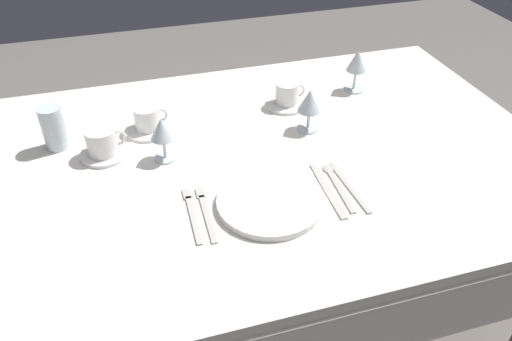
{
  "coord_description": "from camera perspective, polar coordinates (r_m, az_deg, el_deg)",
  "views": [
    {
      "loc": [
        -0.27,
        -1.12,
        1.56
      ],
      "look_at": [
        0.03,
        -0.1,
        0.76
      ],
      "focal_mm": 35.39,
      "sensor_mm": 36.0,
      "label": 1
    }
  ],
  "objects": [
    {
      "name": "dinner_plate",
      "position": [
        1.25,
        1.56,
        -3.58
      ],
      "size": [
        0.26,
        0.26,
        0.02
      ],
      "primitive_type": "cylinder",
      "color": "white",
      "rests_on": "dining_table"
    },
    {
      "name": "fork_inner",
      "position": [
        1.24,
        -7.25,
        -4.73
      ],
      "size": [
        0.02,
        0.21,
        0.0
      ],
      "color": "beige",
      "rests_on": "dining_table"
    },
    {
      "name": "drink_tumbler",
      "position": [
        1.54,
        -21.83,
        4.23
      ],
      "size": [
        0.07,
        0.07,
        0.13
      ],
      "color": "silver",
      "rests_on": "dining_table"
    },
    {
      "name": "wine_glass_centre",
      "position": [
        1.5,
        6.08,
        7.64
      ],
      "size": [
        0.07,
        0.07,
        0.13
      ],
      "color": "silver",
      "rests_on": "dining_table"
    },
    {
      "name": "coffee_cup_right",
      "position": [
        1.54,
        -12.13,
        5.84
      ],
      "size": [
        0.1,
        0.08,
        0.07
      ],
      "color": "white",
      "rests_on": "saucer_right"
    },
    {
      "name": "saucer_left",
      "position": [
        1.66,
        3.47,
        7.51
      ],
      "size": [
        0.14,
        0.14,
        0.01
      ],
      "primitive_type": "cylinder",
      "color": "white",
      "rests_on": "dining_table"
    },
    {
      "name": "spoon_soup",
      "position": [
        1.34,
        8.95,
        -1.23
      ],
      "size": [
        0.03,
        0.21,
        0.01
      ],
      "color": "beige",
      "rests_on": "dining_table"
    },
    {
      "name": "saucer_far",
      "position": [
        1.48,
        -16.75,
        1.83
      ],
      "size": [
        0.13,
        0.13,
        0.01
      ],
      "primitive_type": "cylinder",
      "color": "white",
      "rests_on": "dining_table"
    },
    {
      "name": "coffee_cup_left",
      "position": [
        1.64,
        3.58,
        8.74
      ],
      "size": [
        0.1,
        0.07,
        0.07
      ],
      "color": "white",
      "rests_on": "saucer_left"
    },
    {
      "name": "dining_table",
      "position": [
        1.46,
        -2.13,
        -1.12
      ],
      "size": [
        1.8,
        1.11,
        0.74
      ],
      "color": "silver",
      "rests_on": "ground"
    },
    {
      "name": "dinner_knife",
      "position": [
        1.3,
        8.17,
        -2.32
      ],
      "size": [
        0.02,
        0.23,
        0.0
      ],
      "color": "beige",
      "rests_on": "dining_table"
    },
    {
      "name": "spoon_dessert",
      "position": [
        1.34,
        9.97,
        -1.12
      ],
      "size": [
        0.03,
        0.22,
        0.01
      ],
      "color": "beige",
      "rests_on": "dining_table"
    },
    {
      "name": "fork_outer",
      "position": [
        1.24,
        -5.7,
        -4.61
      ],
      "size": [
        0.02,
        0.21,
        0.0
      ],
      "color": "beige",
      "rests_on": "dining_table"
    },
    {
      "name": "saucer_right",
      "position": [
        1.56,
        -12.01,
        4.58
      ],
      "size": [
        0.14,
        0.14,
        0.01
      ],
      "primitive_type": "cylinder",
      "color": "white",
      "rests_on": "dining_table"
    },
    {
      "name": "coffee_cup_far",
      "position": [
        1.46,
        -16.97,
        3.2
      ],
      "size": [
        0.11,
        0.09,
        0.07
      ],
      "color": "white",
      "rests_on": "saucer_far"
    },
    {
      "name": "ground_plane",
      "position": [
        1.94,
        -1.68,
        -16.66
      ],
      "size": [
        6.0,
        6.0,
        0.0
      ],
      "primitive_type": "plane",
      "color": "slate"
    },
    {
      "name": "wine_glass_left",
      "position": [
        1.38,
        -10.56,
        4.4
      ],
      "size": [
        0.07,
        0.07,
        0.13
      ],
      "color": "silver",
      "rests_on": "dining_table"
    },
    {
      "name": "wine_glass_right",
      "position": [
        1.75,
        11.33,
        11.81
      ],
      "size": [
        0.07,
        0.07,
        0.15
      ],
      "color": "silver",
      "rests_on": "dining_table"
    }
  ]
}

